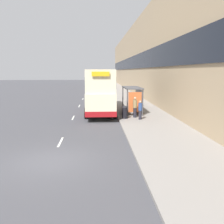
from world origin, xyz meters
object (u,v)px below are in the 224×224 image
(double_decker_bus_near, at_px, (100,90))
(pedestrian_2, at_px, (140,110))
(pedestrian_4, at_px, (140,103))
(car_1, at_px, (99,82))
(car_2, at_px, (101,92))
(pedestrian_3, at_px, (139,99))
(bus_shelter, at_px, (134,95))
(litter_bin, at_px, (125,112))
(pedestrian_at_shelter, at_px, (135,107))
(pedestrian_1, at_px, (140,102))
(car_0, at_px, (97,83))

(double_decker_bus_near, height_order, pedestrian_2, double_decker_bus_near)
(double_decker_bus_near, height_order, pedestrian_4, double_decker_bus_near)
(car_1, relative_size, car_2, 0.98)
(car_2, bearing_deg, pedestrian_4, -77.34)
(car_1, bearing_deg, double_decker_bus_near, -90.36)
(pedestrian_2, xyz_separation_m, pedestrian_3, (1.17, 7.37, 0.04))
(car_1, height_order, pedestrian_4, pedestrian_4)
(bus_shelter, bearing_deg, litter_bin, -113.66)
(pedestrian_4, bearing_deg, pedestrian_at_shelter, -108.64)
(bus_shelter, xyz_separation_m, pedestrian_2, (0.02, -3.35, -0.92))
(pedestrian_at_shelter, height_order, pedestrian_2, pedestrian_at_shelter)
(car_2, bearing_deg, pedestrian_1, -73.79)
(pedestrian_at_shelter, distance_m, pedestrian_1, 4.77)
(pedestrian_1, bearing_deg, car_1, 94.25)
(car_2, xyz_separation_m, pedestrian_2, (2.99, -18.92, 0.10))
(pedestrian_at_shelter, bearing_deg, pedestrian_4, 71.36)
(double_decker_bus_near, xyz_separation_m, pedestrian_1, (4.20, 0.84, -1.34))
(pedestrian_at_shelter, bearing_deg, pedestrian_3, 77.01)
(pedestrian_4, bearing_deg, pedestrian_3, 80.50)
(pedestrian_at_shelter, xyz_separation_m, pedestrian_4, (0.80, 2.38, 0.01))
(pedestrian_4, bearing_deg, bus_shelter, -179.86)
(pedestrian_4, distance_m, litter_bin, 3.32)
(car_2, bearing_deg, pedestrian_at_shelter, -81.47)
(pedestrian_2, distance_m, pedestrian_3, 7.46)
(pedestrian_1, bearing_deg, pedestrian_3, 80.73)
(car_1, xyz_separation_m, pedestrian_3, (4.16, -50.26, 0.17))
(car_0, bearing_deg, pedestrian_1, -83.55)
(car_2, distance_m, pedestrian_1, 13.89)
(pedestrian_3, distance_m, litter_bin, 7.23)
(bus_shelter, height_order, pedestrian_1, bus_shelter)
(pedestrian_3, bearing_deg, pedestrian_1, -99.27)
(bus_shelter, bearing_deg, pedestrian_3, 73.46)
(pedestrian_at_shelter, relative_size, pedestrian_2, 1.13)
(car_0, relative_size, pedestrian_1, 2.52)
(litter_bin, bearing_deg, pedestrian_at_shelter, 23.41)
(car_2, xyz_separation_m, pedestrian_1, (3.88, -13.33, 0.09))
(car_2, height_order, litter_bin, car_2)
(car_0, bearing_deg, pedestrian_2, -85.39)
(double_decker_bus_near, xyz_separation_m, pedestrian_2, (3.32, -4.74, -1.33))
(pedestrian_1, xyz_separation_m, litter_bin, (-2.12, -5.02, -0.27))
(pedestrian_1, height_order, pedestrian_2, pedestrian_2)
(car_1, distance_m, pedestrian_1, 52.19)
(double_decker_bus_near, xyz_separation_m, car_0, (-0.46, 42.02, -1.39))
(pedestrian_2, height_order, litter_bin, pedestrian_2)
(pedestrian_2, bearing_deg, double_decker_bus_near, 124.98)
(bus_shelter, relative_size, pedestrian_1, 2.68)
(car_1, bearing_deg, pedestrian_4, -86.33)
(car_2, xyz_separation_m, litter_bin, (1.75, -18.35, -0.19))
(pedestrian_at_shelter, xyz_separation_m, pedestrian_3, (1.48, 6.40, -0.06))
(pedestrian_3, bearing_deg, pedestrian_at_shelter, -102.99)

